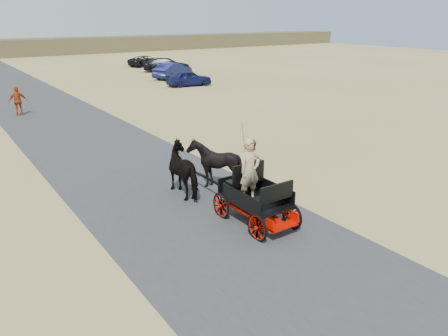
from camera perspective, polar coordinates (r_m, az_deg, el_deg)
ground at (r=13.21m, az=-3.66°, el=-6.08°), size 140.00×140.00×0.00m
road at (r=13.21m, az=-3.66°, el=-6.06°), size 6.00×140.00×0.01m
carriage at (r=12.60m, az=4.14°, el=-5.59°), size 1.30×2.40×0.72m
horse_left at (r=14.44m, az=-4.95°, el=-0.21°), size 0.91×2.01×1.70m
horse_right at (r=14.98m, az=-1.29°, el=0.58°), size 1.37×1.54×1.70m
driver_man at (r=12.04m, az=3.39°, el=-0.30°), size 0.66×0.43×1.80m
passenger_woman at (r=12.78m, az=3.65°, el=0.34°), size 0.77×0.60×1.58m
pedestrian at (r=28.89m, az=-25.31°, el=7.90°), size 1.03×0.47×1.73m
car_a at (r=37.84m, az=-4.61°, el=11.62°), size 4.03×2.06×1.31m
car_b at (r=42.67m, az=-6.70°, el=12.52°), size 4.69×3.34×1.47m
car_c at (r=47.98m, az=-7.45°, el=13.21°), size 5.32×4.31×1.45m
car_d at (r=53.62m, az=-10.02°, el=13.59°), size 4.66×2.56×1.24m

